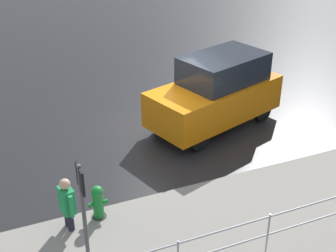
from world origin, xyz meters
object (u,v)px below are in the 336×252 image
fire_hydrant (98,203)px  pedestrian (67,202)px  sign_post (83,207)px  moving_hatchback (217,92)px

fire_hydrant → pedestrian: pedestrian is taller
sign_post → fire_hydrant: bearing=-110.8°
moving_hatchback → sign_post: (4.84, 4.37, 0.55)m
moving_hatchback → pedestrian: moving_hatchback is taller
moving_hatchback → fire_hydrant: 5.14m
fire_hydrant → pedestrian: bearing=9.2°
moving_hatchback → pedestrian: 5.71m
sign_post → moving_hatchback: bearing=-137.9°
moving_hatchback → fire_hydrant: bearing=33.6°
fire_hydrant → sign_post: sign_post is taller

